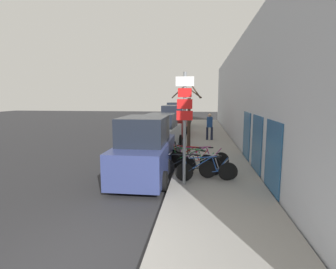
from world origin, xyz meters
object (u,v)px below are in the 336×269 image
(signpost, at_px, (185,122))
(bicycle_2, at_px, (208,166))
(pedestrian_near, at_px, (210,125))
(bicycle_4, at_px, (190,159))
(parked_car_2, at_px, (174,122))
(parked_car_0, at_px, (145,151))
(bicycle_3, at_px, (193,161))
(parked_car_3, at_px, (177,117))
(bicycle_1, at_px, (187,167))
(bicycle_0, at_px, (206,170))
(parked_car_1, at_px, (162,132))
(street_tree, at_px, (189,120))
(bicycle_5, at_px, (200,158))

(signpost, relative_size, bicycle_2, 1.81)
(pedestrian_near, bearing_deg, bicycle_2, 99.32)
(bicycle_2, xyz_separation_m, bicycle_4, (-0.71, 0.98, 0.03))
(signpost, xyz_separation_m, parked_car_2, (-1.53, 11.95, -1.16))
(pedestrian_near, bearing_deg, parked_car_0, 83.85)
(bicycle_3, distance_m, parked_car_3, 15.87)
(bicycle_1, height_order, parked_car_3, parked_car_3)
(bicycle_0, bearing_deg, parked_car_1, 11.41)
(bicycle_3, height_order, parked_car_2, parked_car_2)
(parked_car_2, bearing_deg, street_tree, -76.91)
(bicycle_5, relative_size, parked_car_2, 0.52)
(bicycle_1, xyz_separation_m, bicycle_4, (0.08, 1.17, 0.03))
(bicycle_3, bearing_deg, parked_car_0, 134.73)
(bicycle_1, xyz_separation_m, parked_car_3, (-1.80, 16.43, 0.61))
(bicycle_0, distance_m, street_tree, 4.50)
(parked_car_1, xyz_separation_m, parked_car_3, (-0.01, 10.37, 0.18))
(bicycle_2, height_order, bicycle_5, bicycle_5)
(bicycle_1, relative_size, bicycle_5, 0.89)
(parked_car_3, bearing_deg, bicycle_0, -79.50)
(bicycle_2, bearing_deg, parked_car_1, 49.98)
(signpost, height_order, parked_car_0, signpost)
(parked_car_0, bearing_deg, street_tree, 67.62)
(bicycle_1, xyz_separation_m, parked_car_2, (-1.57, 11.08, 0.57))
(signpost, relative_size, bicycle_1, 1.73)
(bicycle_2, height_order, bicycle_4, bicycle_4)
(bicycle_4, relative_size, parked_car_3, 0.47)
(parked_car_1, distance_m, parked_car_2, 5.02)
(bicycle_2, relative_size, parked_car_2, 0.45)
(bicycle_0, distance_m, pedestrian_near, 9.09)
(bicycle_2, bearing_deg, parked_car_2, 38.47)
(parked_car_0, height_order, parked_car_3, parked_car_3)
(parked_car_1, height_order, parked_car_2, parked_car_2)
(parked_car_0, bearing_deg, bicycle_4, 31.68)
(signpost, distance_m, bicycle_4, 2.67)
(bicycle_3, relative_size, pedestrian_near, 1.22)
(bicycle_2, distance_m, bicycle_4, 1.21)
(signpost, relative_size, bicycle_4, 1.83)
(street_tree, bearing_deg, bicycle_0, -79.42)
(parked_car_0, bearing_deg, parked_car_2, 89.92)
(bicycle_0, relative_size, bicycle_2, 1.04)
(pedestrian_near, bearing_deg, bicycle_3, 94.96)
(bicycle_3, distance_m, bicycle_5, 0.71)
(bicycle_3, bearing_deg, parked_car_3, 34.85)
(pedestrian_near, xyz_separation_m, street_tree, (-1.22, -4.84, 0.72))
(parked_car_0, bearing_deg, parked_car_1, 92.00)
(bicycle_4, relative_size, street_tree, 0.55)
(bicycle_0, xyz_separation_m, bicycle_4, (-0.61, 1.61, 0.02))
(parked_car_2, bearing_deg, bicycle_4, -78.89)
(bicycle_2, distance_m, street_tree, 3.94)
(signpost, xyz_separation_m, bicycle_3, (0.24, 1.57, -1.71))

